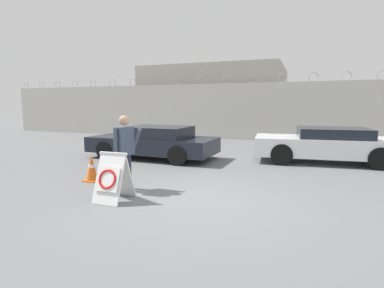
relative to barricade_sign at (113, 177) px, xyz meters
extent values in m
plane|color=slate|center=(1.67, 0.65, -0.50)|extent=(90.00, 90.00, 0.00)
cube|color=beige|center=(1.67, 11.80, 1.08)|extent=(36.00, 0.30, 3.16)
torus|color=gray|center=(-15.93, 11.80, 2.87)|extent=(0.47, 0.03, 0.47)
torus|color=gray|center=(-14.40, 11.80, 2.87)|extent=(0.47, 0.03, 0.47)
torus|color=gray|center=(-12.87, 11.80, 2.87)|extent=(0.47, 0.03, 0.47)
torus|color=gray|center=(-11.34, 11.80, 2.87)|extent=(0.47, 0.03, 0.47)
torus|color=gray|center=(-9.81, 11.80, 2.87)|extent=(0.47, 0.03, 0.47)
torus|color=gray|center=(-8.28, 11.80, 2.87)|extent=(0.47, 0.03, 0.47)
torus|color=gray|center=(-6.75, 11.80, 2.87)|extent=(0.47, 0.03, 0.47)
torus|color=gray|center=(-5.22, 11.80, 2.87)|extent=(0.47, 0.03, 0.47)
torus|color=gray|center=(-3.69, 11.80, 2.87)|extent=(0.47, 0.03, 0.47)
torus|color=gray|center=(-2.16, 11.80, 2.87)|extent=(0.47, 0.03, 0.47)
torus|color=gray|center=(-0.63, 11.80, 2.87)|extent=(0.47, 0.03, 0.47)
torus|color=gray|center=(0.90, 11.80, 2.87)|extent=(0.47, 0.03, 0.47)
torus|color=gray|center=(2.43, 11.80, 2.87)|extent=(0.47, 0.03, 0.47)
torus|color=gray|center=(3.96, 11.80, 2.87)|extent=(0.47, 0.03, 0.47)
torus|color=gray|center=(5.49, 11.80, 2.87)|extent=(0.47, 0.03, 0.47)
torus|color=gray|center=(7.02, 11.80, 2.87)|extent=(0.47, 0.03, 0.47)
cube|color=#B2ADA3|center=(-2.81, 17.64, 1.83)|extent=(9.84, 7.83, 4.67)
cube|color=white|center=(0.00, -0.13, -0.02)|extent=(0.61, 0.40, 0.98)
cube|color=white|center=(0.00, 0.23, -0.02)|extent=(0.61, 0.40, 0.98)
cube|color=white|center=(0.00, 0.05, 0.48)|extent=(0.64, 0.07, 0.05)
cube|color=white|center=(0.00, -0.17, 0.00)|extent=(0.51, 0.20, 0.48)
torus|color=red|center=(0.00, -0.18, 0.00)|extent=(0.41, 0.20, 0.40)
cylinder|color=#232838|center=(-0.23, 0.70, -0.09)|extent=(0.15, 0.15, 0.83)
cylinder|color=#232838|center=(-0.19, 0.87, -0.09)|extent=(0.15, 0.15, 0.83)
cube|color=#384256|center=(-0.21, 0.79, 0.65)|extent=(0.31, 0.47, 0.64)
sphere|color=tan|center=(-0.21, 0.79, 1.13)|extent=(0.23, 0.23, 0.23)
cylinder|color=#384256|center=(-0.27, 0.53, 0.66)|extent=(0.09, 0.09, 0.61)
cylinder|color=#384256|center=(-0.05, 1.02, 0.64)|extent=(0.35, 0.16, 0.59)
cube|color=orange|center=(-1.49, 1.17, -0.49)|extent=(0.36, 0.36, 0.03)
cone|color=orange|center=(-1.49, 1.17, -0.15)|extent=(0.31, 0.31, 0.65)
cylinder|color=white|center=(-1.49, 1.17, -0.12)|extent=(0.16, 0.16, 0.09)
cylinder|color=black|center=(-3.07, 3.85, -0.17)|extent=(0.67, 0.22, 0.67)
cylinder|color=black|center=(-3.03, 5.68, -0.17)|extent=(0.67, 0.22, 0.67)
cylinder|color=black|center=(-0.17, 3.78, -0.17)|extent=(0.67, 0.22, 0.67)
cylinder|color=black|center=(-0.12, 5.61, -0.17)|extent=(0.67, 0.22, 0.67)
cube|color=black|center=(-1.60, 4.73, 0.01)|extent=(4.73, 2.06, 0.55)
cube|color=black|center=(-1.36, 4.72, 0.48)|extent=(2.29, 1.80, 0.40)
cylinder|color=black|center=(3.00, 5.03, -0.15)|extent=(0.72, 0.27, 0.71)
cylinder|color=black|center=(2.83, 6.76, -0.15)|extent=(0.72, 0.27, 0.71)
cylinder|color=black|center=(5.85, 5.31, -0.15)|extent=(0.72, 0.27, 0.71)
cylinder|color=black|center=(5.68, 7.04, -0.15)|extent=(0.72, 0.27, 0.71)
cube|color=silver|center=(4.34, 6.03, 0.05)|extent=(4.78, 2.30, 0.62)
cube|color=black|center=(4.57, 6.06, 0.53)|extent=(2.37, 1.88, 0.33)
camera|label=1|loc=(3.66, -5.06, 1.49)|focal=28.00mm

